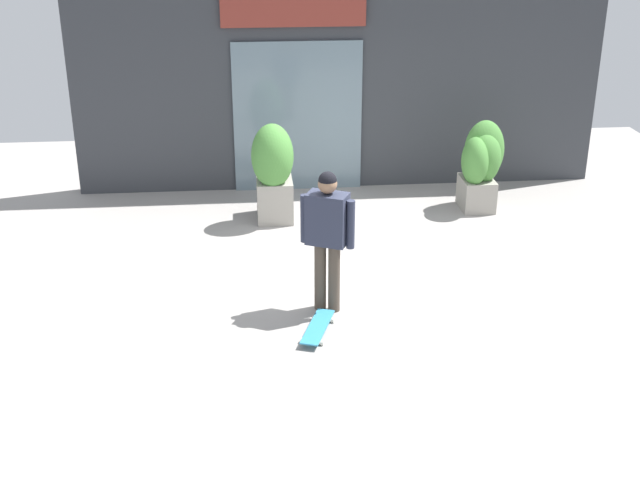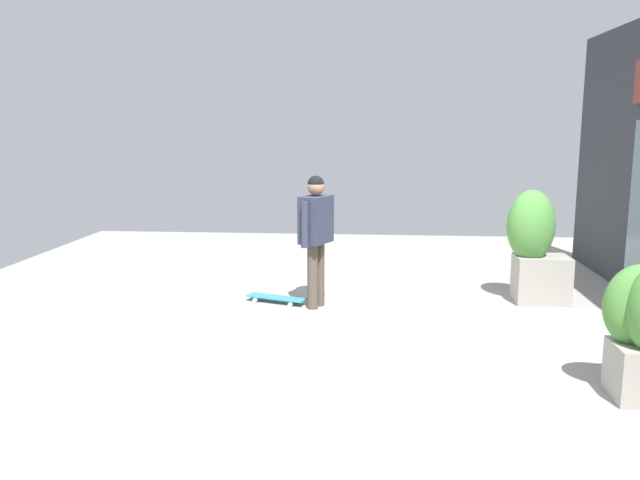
# 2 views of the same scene
# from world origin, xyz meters

# --- Properties ---
(ground_plane) EXTENTS (12.00, 12.00, 0.00)m
(ground_plane) POSITION_xyz_m (0.00, 0.00, 0.00)
(ground_plane) COLOR #9E9993
(skateboarder) EXTENTS (0.56, 0.42, 1.60)m
(skateboarder) POSITION_xyz_m (-0.59, -0.94, 0.97)
(skateboarder) COLOR #4C4238
(skateboarder) RESTS_ON ground_plane
(skateboard) EXTENTS (0.43, 0.79, 0.08)m
(skateboard) POSITION_xyz_m (-0.74, -1.45, 0.06)
(skateboard) COLOR teal
(skateboard) RESTS_ON ground_plane
(planter_box_left) EXTENTS (0.57, 0.77, 1.41)m
(planter_box_left) POSITION_xyz_m (-1.06, 1.75, 0.72)
(planter_box_left) COLOR gray
(planter_box_left) RESTS_ON ground_plane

